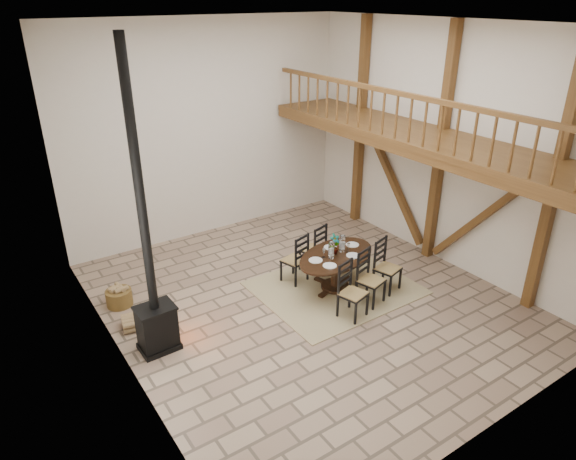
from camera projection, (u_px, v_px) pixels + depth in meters
ground at (307, 300)px, 9.97m from camera, size 8.00×8.00×0.00m
room_shell at (363, 139)px, 9.30m from camera, size 7.02×8.02×5.01m
rug at (335, 288)px, 10.36m from camera, size 3.00×2.50×0.02m
dining_table at (340, 272)px, 10.12m from camera, size 2.13×2.35×1.19m
wood_stove at (152, 291)px, 8.14m from camera, size 0.64×0.50×5.00m
log_basket at (119, 297)px, 9.74m from camera, size 0.49×0.49×0.40m
log_stack at (131, 323)px, 9.10m from camera, size 0.38×0.47×0.21m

